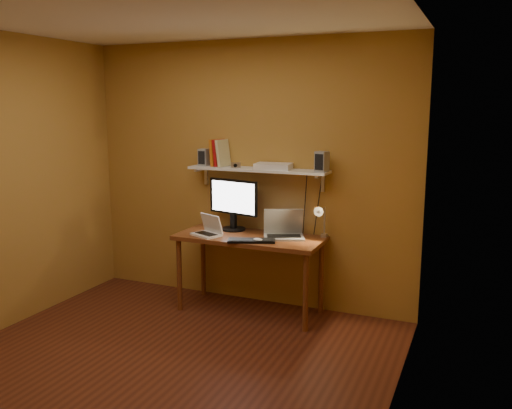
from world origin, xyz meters
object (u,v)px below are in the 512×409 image
at_px(laptop, 284,230).
at_px(desk_lamp, 321,218).
at_px(mouse, 258,240).
at_px(keyboard, 252,241).
at_px(netbook, 209,230).
at_px(shelf_camera, 236,165).
at_px(wall_shelf, 258,170).
at_px(speaker_right, 322,162).
at_px(desk, 250,245).
at_px(speaker_left, 204,157).
at_px(monitor, 233,202).
at_px(router, 273,166).

bearing_deg(laptop, desk_lamp, -17.15).
bearing_deg(mouse, keyboard, -148.73).
xyz_separation_m(netbook, keyboard, (0.48, -0.07, -0.04)).
bearing_deg(shelf_camera, desk_lamp, 0.24).
relative_size(wall_shelf, netbook, 4.31).
relative_size(keyboard, speaker_right, 2.32).
xyz_separation_m(netbook, shelf_camera, (0.17, 0.25, 0.60)).
xyz_separation_m(desk, shelf_camera, (-0.20, 0.12, 0.74)).
bearing_deg(speaker_left, wall_shelf, 2.59).
relative_size(monitor, laptop, 1.25).
height_order(speaker_right, router, speaker_right).
distance_m(wall_shelf, netbook, 0.74).
bearing_deg(mouse, laptop, 80.66).
distance_m(desk, router, 0.78).
bearing_deg(speaker_right, monitor, -165.85).
bearing_deg(router, wall_shelf, 179.04).
height_order(laptop, desk_lamp, desk_lamp).
relative_size(mouse, router, 0.32).
height_order(shelf_camera, router, same).
relative_size(desk, keyboard, 3.26).
xyz_separation_m(desk_lamp, speaker_left, (-1.25, 0.08, 0.50)).
relative_size(desk_lamp, shelf_camera, 3.89).
height_order(keyboard, desk_lamp, desk_lamp).
xyz_separation_m(mouse, speaker_right, (0.48, 0.36, 0.70)).
bearing_deg(speaker_right, shelf_camera, -162.58).
distance_m(desk_lamp, speaker_right, 0.51).
height_order(netbook, speaker_left, speaker_left).
distance_m(desk_lamp, speaker_left, 1.35).
bearing_deg(shelf_camera, mouse, -40.31).
height_order(wall_shelf, keyboard, wall_shelf).
height_order(keyboard, mouse, mouse).
distance_m(laptop, netbook, 0.71).
xyz_separation_m(desk, speaker_right, (0.64, 0.18, 0.80)).
bearing_deg(monitor, desk_lamp, 8.97).
distance_m(laptop, desk_lamp, 0.38).
xyz_separation_m(desk, mouse, (0.16, -0.19, 0.10)).
height_order(desk, keyboard, keyboard).
bearing_deg(keyboard, netbook, 151.56).
bearing_deg(speaker_right, router, -168.04).
bearing_deg(wall_shelf, shelf_camera, -160.39).
xyz_separation_m(speaker_left, router, (0.75, -0.01, -0.06)).
bearing_deg(wall_shelf, desk, -90.00).
bearing_deg(monitor, keyboard, -34.11).
bearing_deg(shelf_camera, keyboard, -46.28).
bearing_deg(mouse, shelf_camera, 159.27).
distance_m(monitor, netbook, 0.39).
xyz_separation_m(monitor, router, (0.41, 0.02, 0.37)).
bearing_deg(desk_lamp, router, 172.53).
bearing_deg(shelf_camera, laptop, -4.36).
bearing_deg(netbook, speaker_right, 40.26).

